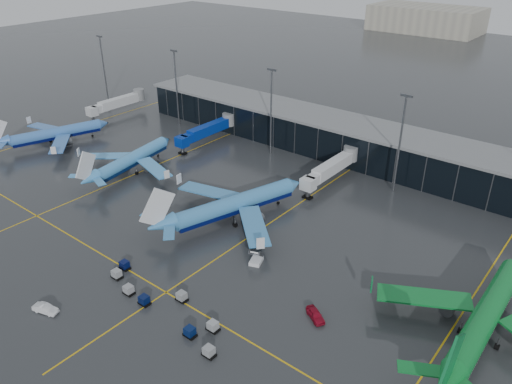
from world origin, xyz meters
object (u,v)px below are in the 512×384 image
Objects in this scene: baggage_carts at (161,303)px; airliner_aer_lingus at (490,303)px; mobile_airstair at (256,259)px; airliner_klm_west at (55,127)px; airliner_klm_near at (235,194)px; airliner_arkefly at (132,152)px; service_van_red at (315,315)px; service_van_white at (45,309)px.

airliner_aer_lingus is at bearing 31.52° from baggage_carts.
airliner_aer_lingus is 11.37× the size of mobile_airstair.
airliner_klm_near is at bearing 17.11° from airliner_klm_west.
airliner_arkefly reaches higher than service_van_red.
airliner_klm_west is 74.28m from airliner_klm_near.
airliner_klm_west is at bearing 173.10° from airliner_arkefly.
airliner_klm_west is 0.88× the size of airliner_klm_near.
mobile_airstair is (54.42, -12.87, -4.91)m from airliner_arkefly.
airliner_arkefly is at bearing 176.78° from airliner_aer_lingus.
airliner_aer_lingus is 9.05× the size of service_van_white.
airliner_klm_west reaches higher than service_van_white.
airliner_aer_lingus reaches higher than airliner_klm_near.
airliner_aer_lingus reaches higher than service_van_white.
mobile_airstair is at bearing -19.40° from airliner_klm_near.
airliner_klm_near reaches higher than mobile_airstair.
service_van_red is at bearing -25.36° from airliner_arkefly.
service_van_red is (18.28, -6.42, 0.03)m from mobile_airstair.
service_van_white is (-37.94, -28.39, -0.02)m from service_van_red.
airliner_arkefly reaches higher than service_van_white.
service_van_white is at bearing -139.69° from mobile_airstair.
airliner_klm_west is 108.57m from service_van_red.
baggage_carts is 21.58m from mobile_airstair.
airliner_aer_lingus is (56.54, -2.72, 0.10)m from airliner_klm_near.
baggage_carts is (-47.01, -28.83, -5.82)m from airliner_aer_lingus.
service_van_red is (-23.71, -14.26, -5.77)m from airliner_aer_lingus.
mobile_airstair is 39.98m from service_van_white.
airliner_arkefly is at bearing 18.17° from service_van_white.
mobile_airstair is 0.80× the size of service_van_white.
airliner_arkefly is at bearing -166.74° from airliner_klm_near.
airliner_arkefly is 9.82× the size of mobile_airstair.
airliner_aer_lingus reaches higher than airliner_arkefly.
airliner_aer_lingus is at bearing 13.83° from airliner_klm_near.
mobile_airstair reaches higher than baggage_carts.
airliner_aer_lingus is 28.27m from service_van_red.
service_van_red is (32.83, -16.98, -5.67)m from airliner_klm_near.
baggage_carts reaches higher than service_van_white.
baggage_carts is 6.59× the size of service_van_white.
service_van_white is (-5.11, -45.37, -5.70)m from airliner_klm_near.
mobile_airstair reaches higher than service_van_red.
airliner_arkefly is at bearing 20.83° from airliner_klm_west.
service_van_white is at bearing -145.55° from airliner_aer_lingus.
airliner_klm_near is 46.01m from service_van_white.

